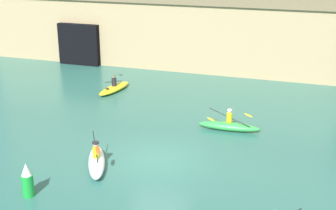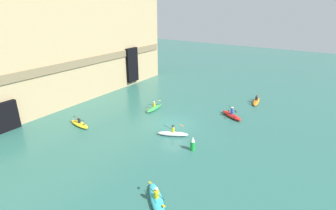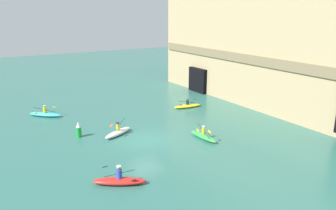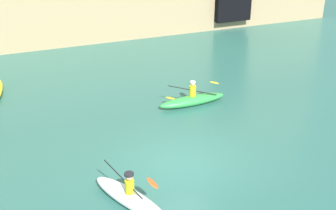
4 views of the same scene
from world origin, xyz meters
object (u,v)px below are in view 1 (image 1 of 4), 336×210
at_px(kayak_green, 229,126).
at_px(marker_buoy, 27,181).
at_px(kayak_yellow, 114,88).
at_px(kayak_white, 97,161).

xyz_separation_m(kayak_green, marker_buoy, (-5.83, -8.61, 0.37)).
bearing_deg(kayak_green, kayak_yellow, 150.56).
relative_size(kayak_white, marker_buoy, 2.29).
bearing_deg(marker_buoy, kayak_white, 65.70).
bearing_deg(kayak_yellow, kayak_green, 72.04).
bearing_deg(kayak_green, kayak_white, -131.37).
distance_m(kayak_green, marker_buoy, 10.40).
xyz_separation_m(kayak_white, marker_buoy, (-1.33, -2.95, 0.37)).
bearing_deg(marker_buoy, kayak_green, 55.90).
distance_m(kayak_yellow, marker_buoy, 12.89).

